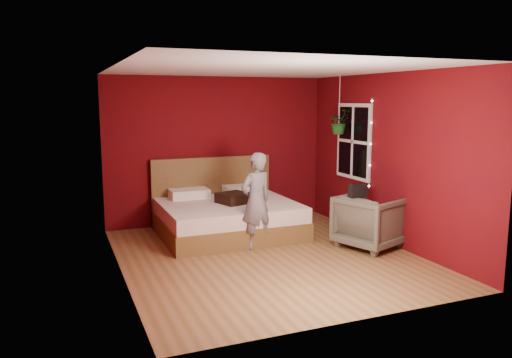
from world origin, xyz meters
The scene contains 10 objects.
floor centered at (0.00, 0.00, 0.00)m, with size 4.50×4.50×0.00m, color olive.
room_walls centered at (0.00, 0.00, 1.68)m, with size 4.04×4.54×2.62m.
window centered at (1.97, 0.90, 1.50)m, with size 0.05×0.97×1.27m.
fairy_lights centered at (1.94, 0.38, 1.50)m, with size 0.04×0.04×1.45m.
bed centered at (-0.14, 1.38, 0.31)m, with size 2.17×1.84×1.19m.
person centered at (0.00, 0.42, 0.72)m, with size 0.52×0.34×1.44m, color slate.
armchair centered at (1.60, -0.17, 0.40)m, with size 0.85×0.87×0.79m, color #5E5B4A.
handbag centered at (1.36, -0.18, 0.88)m, with size 0.25×0.13×0.18m, color black.
throw_pillow centered at (-0.07, 1.21, 0.62)m, with size 0.46×0.46×0.16m, color black.
hanging_plant centered at (1.79, 1.10, 1.83)m, with size 0.41×0.37×0.99m.
Camera 1 is at (-2.70, -6.25, 2.20)m, focal length 35.00 mm.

